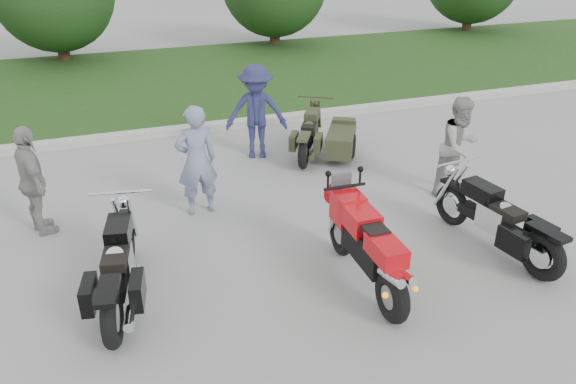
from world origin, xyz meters
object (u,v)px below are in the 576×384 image
object	(u,v)px
person_grey	(460,147)
person_denim	(256,112)
person_stripe	(196,161)
cruiser_right	(500,224)
cruiser_left	(119,271)
sportbike_red	(367,245)
person_back	(33,181)
cruiser_sidecar	(328,138)

from	to	relation	value
person_grey	person_denim	xyz separation A→B (m)	(-2.69, 2.66, 0.06)
person_stripe	person_denim	xyz separation A→B (m)	(1.52, 1.88, 0.02)
person_stripe	cruiser_right	bearing A→B (deg)	140.65
cruiser_left	person_denim	world-z (taller)	person_denim
sportbike_red	person_grey	distance (m)	3.25
sportbike_red	person_grey	bearing A→B (deg)	36.95
person_back	person_stripe	bearing A→B (deg)	-112.29
sportbike_red	person_back	world-z (taller)	person_back
cruiser_sidecar	person_stripe	distance (m)	3.19
cruiser_sidecar	person_stripe	bearing A→B (deg)	-123.14
cruiser_right	person_stripe	world-z (taller)	person_stripe
cruiser_right	person_grey	size ratio (longest dim) A/B	1.37
cruiser_left	cruiser_sidecar	size ratio (longest dim) A/B	1.20
cruiser_right	person_stripe	distance (m)	4.51
sportbike_red	cruiser_left	size ratio (longest dim) A/B	0.93
cruiser_left	cruiser_right	distance (m)	5.07
cruiser_sidecar	person_grey	xyz separation A→B (m)	(1.40, -2.20, 0.47)
person_stripe	person_grey	world-z (taller)	person_stripe
person_stripe	person_grey	bearing A→B (deg)	165.14
cruiser_right	person_denim	bearing A→B (deg)	107.05
cruiser_left	person_stripe	xyz separation A→B (m)	(1.36, 2.01, 0.42)
person_grey	person_back	xyz separation A→B (m)	(-6.56, 0.94, -0.01)
sportbike_red	person_back	distance (m)	4.85
cruiser_sidecar	person_denim	world-z (taller)	person_denim
person_denim	cruiser_right	bearing A→B (deg)	-47.78
cruiser_right	person_stripe	xyz separation A→B (m)	(-3.68, 2.57, 0.43)
person_stripe	person_denim	distance (m)	2.42
cruiser_right	person_back	distance (m)	6.63
cruiser_sidecar	person_back	size ratio (longest dim) A/B	1.16
sportbike_red	person_stripe	distance (m)	3.12
person_denim	sportbike_red	bearing A→B (deg)	-72.88
cruiser_right	cruiser_sidecar	distance (m)	4.09
person_back	cruiser_left	bearing A→B (deg)	-173.93
person_stripe	person_grey	distance (m)	4.28
cruiser_right	cruiser_sidecar	bearing A→B (deg)	93.43
cruiser_sidecar	person_grey	size ratio (longest dim) A/B	1.15
cruiser_right	sportbike_red	bearing A→B (deg)	173.86
cruiser_left	person_back	distance (m)	2.41
cruiser_left	person_denim	xyz separation A→B (m)	(2.88, 3.89, 0.45)
sportbike_red	person_denim	world-z (taller)	person_denim
cruiser_sidecar	person_stripe	world-z (taller)	person_stripe
sportbike_red	cruiser_right	size ratio (longest dim) A/B	0.93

